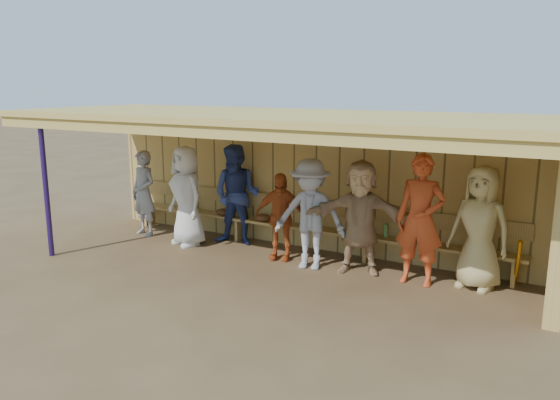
# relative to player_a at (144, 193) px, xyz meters

# --- Properties ---
(ground) EXTENTS (90.00, 90.00, 0.00)m
(ground) POSITION_rel_player_a_xyz_m (3.13, -0.43, -0.84)
(ground) COLOR brown
(ground) RESTS_ON ground
(player_a) EXTENTS (0.68, 0.52, 1.68)m
(player_a) POSITION_rel_player_a_xyz_m (0.00, 0.00, 0.00)
(player_a) COLOR gray
(player_a) RESTS_ON ground
(player_b) EXTENTS (1.05, 0.87, 1.85)m
(player_b) POSITION_rel_player_a_xyz_m (1.18, -0.12, 0.09)
(player_b) COLOR silver
(player_b) RESTS_ON ground
(player_c) EXTENTS (1.03, 0.88, 1.87)m
(player_c) POSITION_rel_player_a_xyz_m (1.95, 0.38, 0.09)
(player_c) COLOR navy
(player_c) RESTS_ON ground
(player_d) EXTENTS (0.94, 0.57, 1.49)m
(player_d) POSITION_rel_player_a_xyz_m (3.08, -0.01, -0.09)
(player_d) COLOR #BC4E1E
(player_d) RESTS_ON ground
(player_e) EXTENTS (1.27, 0.89, 1.79)m
(player_e) POSITION_rel_player_a_xyz_m (3.73, -0.16, 0.05)
(player_e) COLOR #9A9AA2
(player_e) RESTS_ON ground
(player_f) EXTENTS (1.75, 0.93, 1.80)m
(player_f) POSITION_rel_player_a_xyz_m (4.50, 0.04, 0.06)
(player_f) COLOR tan
(player_f) RESTS_ON ground
(player_g) EXTENTS (0.72, 0.48, 1.96)m
(player_g) POSITION_rel_player_a_xyz_m (5.45, 0.01, 0.14)
(player_g) COLOR #C3461F
(player_g) RESTS_ON ground
(player_h) EXTENTS (0.99, 0.76, 1.82)m
(player_h) POSITION_rel_player_a_xyz_m (6.25, 0.25, 0.07)
(player_h) COLOR tan
(player_h) RESTS_ON ground
(dugout_structure) EXTENTS (8.80, 3.20, 2.50)m
(dugout_structure) POSITION_rel_player_a_xyz_m (3.52, 0.26, 0.86)
(dugout_structure) COLOR tan
(dugout_structure) RESTS_ON ground
(bench) EXTENTS (7.60, 0.34, 0.93)m
(bench) POSITION_rel_player_a_xyz_m (3.13, 0.69, -0.31)
(bench) COLOR tan
(bench) RESTS_ON ground
(dugout_equipment) EXTENTS (6.38, 0.62, 0.80)m
(dugout_equipment) POSITION_rel_player_a_xyz_m (2.42, 0.56, -0.35)
(dugout_equipment) COLOR orange
(dugout_equipment) RESTS_ON ground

